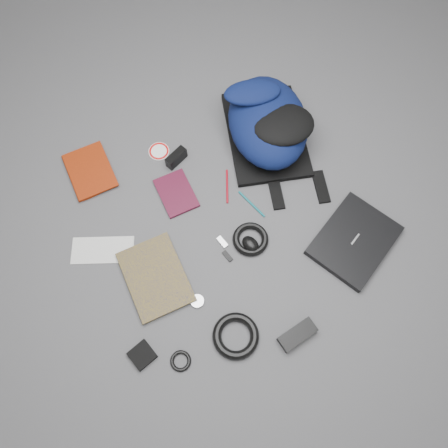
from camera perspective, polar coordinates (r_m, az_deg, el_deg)
name	(u,v)px	position (r m, az deg, el deg)	size (l,w,h in m)	color
ground	(224,226)	(1.72, 0.00, -0.25)	(4.00, 4.00, 0.00)	#4F4F51
backpack	(268,122)	(1.84, 5.73, 13.15)	(0.34, 0.50, 0.21)	black
laptop	(354,241)	(1.76, 16.63, -2.08)	(0.32, 0.25, 0.03)	black
textbook_red	(70,179)	(1.91, -19.48, 5.55)	(0.17, 0.23, 0.03)	maroon
comic_book	(129,289)	(1.67, -12.34, -8.28)	(0.21, 0.29, 0.02)	#9B850B
envelope	(103,250)	(1.75, -15.57, -3.30)	(0.24, 0.11, 0.00)	silver
dvd_case	(176,193)	(1.78, -6.26, 4.01)	(0.13, 0.19, 0.01)	#380A1A
compact_camera	(176,158)	(1.84, -6.25, 8.59)	(0.10, 0.03, 0.05)	black
sticker_disc	(159,151)	(1.90, -8.50, 9.38)	(0.09, 0.09, 0.00)	white
pen_teal	(252,204)	(1.76, 3.63, 2.63)	(0.01, 0.01, 0.15)	#0B5E68
pen_red	(227,186)	(1.79, 0.41, 4.95)	(0.01, 0.01, 0.15)	#A00C1A
id_badge	(157,249)	(1.71, -8.69, -3.18)	(0.05, 0.08, 0.00)	blue
usb_black	(227,256)	(1.68, 0.46, -4.21)	(0.02, 0.05, 0.01)	black
usb_silver	(222,242)	(1.70, -0.23, -2.36)	(0.02, 0.05, 0.01)	#B0B0B2
mouse	(250,244)	(1.68, 3.47, -2.65)	(0.05, 0.07, 0.04)	black
headphone_left	(197,301)	(1.63, -3.51, -10.03)	(0.05, 0.05, 0.01)	#ADADAF
headphone_right	(177,277)	(1.66, -6.12, -6.94)	(0.05, 0.05, 0.01)	silver
cable_coil	(250,239)	(1.69, 3.48, -1.99)	(0.14, 0.14, 0.03)	black
power_brick	(297,335)	(1.62, 9.56, -14.07)	(0.14, 0.06, 0.03)	black
power_cord_coil	(236,336)	(1.60, 1.54, -14.40)	(0.17, 0.17, 0.03)	black
pouch	(142,355)	(1.62, -10.64, -16.47)	(0.08, 0.08, 0.02)	black
earbud_coil	(181,361)	(1.61, -5.69, -17.37)	(0.07, 0.07, 0.01)	black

